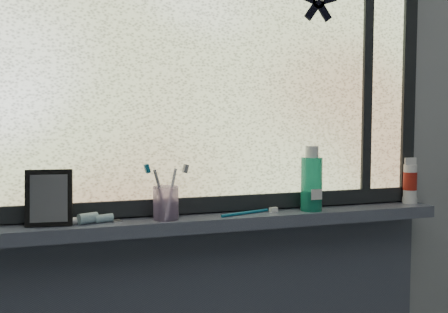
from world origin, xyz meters
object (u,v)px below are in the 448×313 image
object	(u,v)px
toothbrush_cup	(166,203)
vanity_mirror	(49,198)
mouthwash_bottle	(312,178)
cream_tube	(410,179)

from	to	relation	value
toothbrush_cup	vanity_mirror	bearing A→B (deg)	177.94
vanity_mirror	mouthwash_bottle	bearing A→B (deg)	6.75
vanity_mirror	mouthwash_bottle	xyz separation A→B (m)	(0.83, -0.01, 0.03)
toothbrush_cup	mouthwash_bottle	bearing A→B (deg)	-0.22
cream_tube	vanity_mirror	bearing A→B (deg)	-179.48
vanity_mirror	toothbrush_cup	bearing A→B (deg)	5.65
vanity_mirror	cream_tube	bearing A→B (deg)	8.24
toothbrush_cup	cream_tube	world-z (taller)	cream_tube
mouthwash_bottle	cream_tube	distance (m)	0.41
mouthwash_bottle	cream_tube	bearing A→B (deg)	3.49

